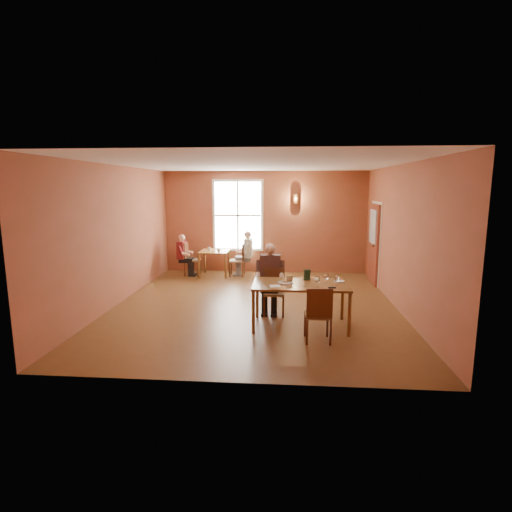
# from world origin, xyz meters

# --- Properties ---
(ground) EXTENTS (6.00, 7.00, 0.01)m
(ground) POSITION_xyz_m (0.00, 0.00, 0.00)
(ground) COLOR brown
(ground) RESTS_ON ground
(wall_back) EXTENTS (6.00, 0.04, 3.00)m
(wall_back) POSITION_xyz_m (0.00, 3.50, 1.50)
(wall_back) COLOR brown
(wall_back) RESTS_ON ground
(wall_front) EXTENTS (6.00, 0.04, 3.00)m
(wall_front) POSITION_xyz_m (0.00, -3.50, 1.50)
(wall_front) COLOR brown
(wall_front) RESTS_ON ground
(wall_left) EXTENTS (0.04, 7.00, 3.00)m
(wall_left) POSITION_xyz_m (-3.00, 0.00, 1.50)
(wall_left) COLOR brown
(wall_left) RESTS_ON ground
(wall_right) EXTENTS (0.04, 7.00, 3.00)m
(wall_right) POSITION_xyz_m (3.00, 0.00, 1.50)
(wall_right) COLOR brown
(wall_right) RESTS_ON ground
(ceiling) EXTENTS (6.00, 7.00, 0.04)m
(ceiling) POSITION_xyz_m (0.00, 0.00, 3.00)
(ceiling) COLOR white
(ceiling) RESTS_ON wall_back
(window) EXTENTS (1.36, 0.10, 1.96)m
(window) POSITION_xyz_m (-0.80, 3.45, 1.70)
(window) COLOR white
(window) RESTS_ON wall_back
(door) EXTENTS (0.12, 1.04, 2.10)m
(door) POSITION_xyz_m (2.94, 2.30, 1.05)
(door) COLOR maroon
(door) RESTS_ON ground
(wall_sconce) EXTENTS (0.16, 0.16, 0.28)m
(wall_sconce) POSITION_xyz_m (0.90, 3.40, 2.20)
(wall_sconce) COLOR brown
(wall_sconce) RESTS_ON wall_back
(main_table) EXTENTS (1.73, 0.97, 0.81)m
(main_table) POSITION_xyz_m (0.93, -1.26, 0.40)
(main_table) COLOR brown
(main_table) RESTS_ON ground
(chair_diner_main) EXTENTS (0.41, 0.41, 0.93)m
(chair_diner_main) POSITION_xyz_m (0.43, -0.61, 0.46)
(chair_diner_main) COLOR #4D2D18
(chair_diner_main) RESTS_ON ground
(diner_main) EXTENTS (0.54, 0.54, 1.36)m
(diner_main) POSITION_xyz_m (0.43, -0.64, 0.68)
(diner_main) COLOR black
(diner_main) RESTS_ON ground
(chair_empty) EXTENTS (0.43, 0.43, 0.94)m
(chair_empty) POSITION_xyz_m (1.20, -1.95, 0.47)
(chair_empty) COLOR #3C220F
(chair_empty) RESTS_ON ground
(plate_food) EXTENTS (0.29, 0.29, 0.04)m
(plate_food) POSITION_xyz_m (0.66, -1.25, 0.83)
(plate_food) COLOR white
(plate_food) RESTS_ON main_table
(sandwich) EXTENTS (0.11, 0.11, 0.11)m
(sandwich) POSITION_xyz_m (0.73, -1.16, 0.86)
(sandwich) COLOR tan
(sandwich) RESTS_ON main_table
(goblet_a) EXTENTS (0.09, 0.09, 0.19)m
(goblet_a) POSITION_xyz_m (1.39, -1.20, 0.90)
(goblet_a) COLOR white
(goblet_a) RESTS_ON main_table
(goblet_b) EXTENTS (0.08, 0.08, 0.19)m
(goblet_b) POSITION_xyz_m (1.57, -1.35, 0.90)
(goblet_b) COLOR white
(goblet_b) RESTS_ON main_table
(goblet_c) EXTENTS (0.10, 0.10, 0.20)m
(goblet_c) POSITION_xyz_m (1.21, -1.48, 0.91)
(goblet_c) COLOR white
(goblet_c) RESTS_ON main_table
(menu_stand) EXTENTS (0.14, 0.10, 0.21)m
(menu_stand) POSITION_xyz_m (1.05, -0.99, 0.91)
(menu_stand) COLOR #203F29
(menu_stand) RESTS_ON main_table
(knife) EXTENTS (0.21, 0.04, 0.00)m
(knife) POSITION_xyz_m (0.90, -1.49, 0.81)
(knife) COLOR white
(knife) RESTS_ON main_table
(napkin) EXTENTS (0.21, 0.21, 0.01)m
(napkin) POSITION_xyz_m (0.47, -1.50, 0.81)
(napkin) COLOR white
(napkin) RESTS_ON main_table
(side_plate) EXTENTS (0.21, 0.21, 0.01)m
(side_plate) POSITION_xyz_m (1.65, -1.06, 0.82)
(side_plate) COLOR silver
(side_plate) RESTS_ON main_table
(sunglasses) EXTENTS (0.13, 0.05, 0.02)m
(sunglasses) POSITION_xyz_m (1.46, -1.55, 0.82)
(sunglasses) COLOR black
(sunglasses) RESTS_ON main_table
(second_table) EXTENTS (0.82, 0.82, 0.72)m
(second_table) POSITION_xyz_m (-1.41, 2.84, 0.36)
(second_table) COLOR brown
(second_table) RESTS_ON ground
(chair_diner_white) EXTENTS (0.41, 0.41, 0.93)m
(chair_diner_white) POSITION_xyz_m (-0.76, 2.84, 0.47)
(chair_diner_white) COLOR #442615
(chair_diner_white) RESTS_ON ground
(diner_white) EXTENTS (0.50, 0.50, 1.25)m
(diner_white) POSITION_xyz_m (-0.73, 2.84, 0.62)
(diner_white) COLOR white
(diner_white) RESTS_ON ground
(chair_diner_maroon) EXTENTS (0.42, 0.42, 0.95)m
(chair_diner_maroon) POSITION_xyz_m (-2.06, 2.84, 0.47)
(chair_diner_maroon) COLOR #432617
(chair_diner_maroon) RESTS_ON ground
(diner_maroon) EXTENTS (0.47, 0.47, 1.16)m
(diner_maroon) POSITION_xyz_m (-2.09, 2.84, 0.58)
(diner_maroon) COLOR maroon
(diner_maroon) RESTS_ON ground
(cup_a) EXTENTS (0.13, 0.13, 0.09)m
(cup_a) POSITION_xyz_m (-1.27, 2.75, 0.77)
(cup_a) COLOR silver
(cup_a) RESTS_ON second_table
(cup_b) EXTENTS (0.10, 0.10, 0.08)m
(cup_b) POSITION_xyz_m (-1.59, 2.97, 0.77)
(cup_b) COLOR silver
(cup_b) RESTS_ON second_table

